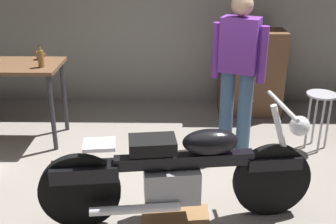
{
  "coord_description": "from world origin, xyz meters",
  "views": [
    {
      "loc": [
        0.1,
        -2.93,
        2.14
      ],
      "look_at": [
        0.04,
        0.7,
        0.65
      ],
      "focal_mm": 44.81,
      "sensor_mm": 36.0,
      "label": 1
    }
  ],
  "objects": [
    {
      "name": "ground_plane",
      "position": [
        0.0,
        0.0,
        0.0
      ],
      "size": [
        12.0,
        12.0,
        0.0
      ],
      "primitive_type": "plane",
      "color": "gray"
    },
    {
      "name": "workbench",
      "position": [
        -1.8,
        1.44,
        0.79
      ],
      "size": [
        1.3,
        0.64,
        0.9
      ],
      "color": "brown",
      "rests_on": "ground_plane"
    },
    {
      "name": "motorcycle",
      "position": [
        0.15,
        -0.05,
        0.45
      ],
      "size": [
        2.18,
        0.66,
        1.0
      ],
      "rotation": [
        0.0,
        0.0,
        0.12
      ],
      "color": "black",
      "rests_on": "ground_plane"
    },
    {
      "name": "person_standing",
      "position": [
        0.76,
        1.26,
        0.93
      ],
      "size": [
        0.53,
        0.35,
        1.67
      ],
      "rotation": [
        0.0,
        0.0,
        2.75
      ],
      "color": "#436287",
      "rests_on": "ground_plane"
    },
    {
      "name": "shop_stool",
      "position": [
        1.66,
        1.26,
        0.5
      ],
      "size": [
        0.32,
        0.32,
        0.64
      ],
      "color": "#B2B2B7",
      "rests_on": "ground_plane"
    },
    {
      "name": "wooden_dresser",
      "position": [
        1.09,
        2.3,
        0.55
      ],
      "size": [
        0.8,
        0.47,
        1.1
      ],
      "color": "brown",
      "rests_on": "ground_plane"
    },
    {
      "name": "drip_tray",
      "position": [
        0.11,
        -0.05,
        0.01
      ],
      "size": [
        0.56,
        0.4,
        0.01
      ],
      "primitive_type": "cube",
      "color": "olive",
      "rests_on": "ground_plane"
    },
    {
      "name": "mug_orange_travel",
      "position": [
        -1.41,
        1.63,
        0.94
      ],
      "size": [
        0.11,
        0.08,
        0.09
      ],
      "color": "orange",
      "rests_on": "workbench"
    },
    {
      "name": "bottle",
      "position": [
        -1.31,
        1.32,
        1.0
      ],
      "size": [
        0.06,
        0.06,
        0.24
      ],
      "color": "olive",
      "rests_on": "workbench"
    }
  ]
}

